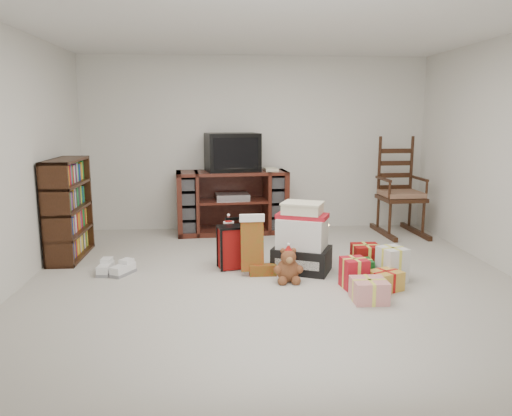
{
  "coord_description": "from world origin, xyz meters",
  "views": [
    {
      "loc": [
        -0.54,
        -4.81,
        1.67
      ],
      "look_at": [
        -0.14,
        0.6,
        0.65
      ],
      "focal_mm": 35.0,
      "sensor_mm": 36.0,
      "label": 1
    }
  ],
  "objects": [
    {
      "name": "gift_cluster",
      "position": [
        0.96,
        -0.13,
        0.13
      ],
      "size": [
        0.79,
        1.1,
        0.27
      ],
      "color": "#B01421",
      "rests_on": "floor"
    },
    {
      "name": "red_suitcase",
      "position": [
        -0.37,
        0.49,
        0.24
      ],
      "size": [
        0.4,
        0.27,
        0.56
      ],
      "rotation": [
        0.0,
        0.0,
        0.21
      ],
      "color": "maroon",
      "rests_on": "floor"
    },
    {
      "name": "stocking",
      "position": [
        -0.2,
        0.25,
        0.33
      ],
      "size": [
        0.31,
        0.14,
        0.66
      ],
      "primitive_type": null,
      "rotation": [
        0.0,
        0.0,
        0.02
      ],
      "color": "#0C7218",
      "rests_on": "floor"
    },
    {
      "name": "room",
      "position": [
        0.0,
        0.0,
        1.25
      ],
      "size": [
        5.01,
        5.01,
        2.51
      ],
      "color": "#B9B4AA",
      "rests_on": "ground"
    },
    {
      "name": "mrs_claus_figurine",
      "position": [
        -0.44,
        0.66,
        0.22
      ],
      "size": [
        0.27,
        0.26,
        0.56
      ],
      "color": "#9E1211",
      "rests_on": "floor"
    },
    {
      "name": "santa_figurine",
      "position": [
        0.53,
        0.67,
        0.22
      ],
      "size": [
        0.28,
        0.27,
        0.58
      ],
      "color": "#9E1211",
      "rests_on": "floor"
    },
    {
      "name": "sneaker_pair",
      "position": [
        -1.67,
        0.38,
        0.05
      ],
      "size": [
        0.4,
        0.33,
        0.11
      ],
      "rotation": [
        0.0,
        0.0,
        -0.23
      ],
      "color": "white",
      "rests_on": "floor"
    },
    {
      "name": "rocking_chair",
      "position": [
        2.01,
        1.99,
        0.49
      ],
      "size": [
        0.62,
        0.97,
        1.42
      ],
      "rotation": [
        0.0,
        0.0,
        0.05
      ],
      "color": "#361B0E",
      "rests_on": "floor"
    },
    {
      "name": "crt_television",
      "position": [
        -0.35,
        2.21,
        1.15
      ],
      "size": [
        0.8,
        0.64,
        0.53
      ],
      "rotation": [
        0.0,
        0.0,
        0.18
      ],
      "color": "black",
      "rests_on": "tv_stand"
    },
    {
      "name": "gift_pile",
      "position": [
        0.34,
        0.33,
        0.32
      ],
      "size": [
        0.71,
        0.62,
        0.74
      ],
      "rotation": [
        0.0,
        0.0,
        -0.41
      ],
      "color": "black",
      "rests_on": "floor"
    },
    {
      "name": "bookshelf",
      "position": [
        -2.31,
        1.08,
        0.56
      ],
      "size": [
        0.32,
        0.96,
        1.17
      ],
      "color": "#361B0E",
      "rests_on": "floor"
    },
    {
      "name": "teddy_bear",
      "position": [
        0.14,
        -0.0,
        0.15
      ],
      "size": [
        0.23,
        0.21,
        0.35
      ],
      "color": "brown",
      "rests_on": "floor"
    },
    {
      "name": "tv_stand",
      "position": [
        -0.36,
        2.19,
        0.45
      ],
      "size": [
        1.6,
        0.69,
        0.89
      ],
      "rotation": [
        0.0,
        0.0,
        0.09
      ],
      "color": "#4C2015",
      "rests_on": "floor"
    }
  ]
}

